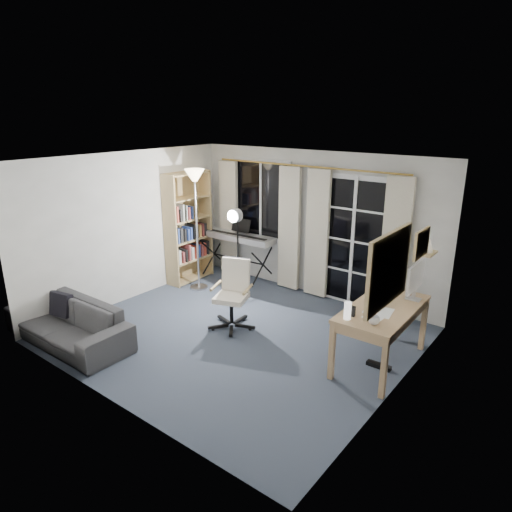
{
  "coord_description": "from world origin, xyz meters",
  "views": [
    {
      "loc": [
        3.74,
        -4.38,
        3.0
      ],
      "look_at": [
        0.07,
        0.35,
        1.08
      ],
      "focal_mm": 32.0,
      "sensor_mm": 36.0,
      "label": 1
    }
  ],
  "objects": [
    {
      "name": "wall_shelf",
      "position": [
        2.16,
        1.05,
        1.41
      ],
      "size": [
        0.16,
        0.3,
        0.18
      ],
      "color": "tan",
      "rests_on": "floor"
    },
    {
      "name": "window",
      "position": [
        -1.05,
        1.97,
        1.5
      ],
      "size": [
        1.2,
        0.08,
        1.4
      ],
      "color": "white",
      "rests_on": "floor"
    },
    {
      "name": "office_chair",
      "position": [
        -0.24,
        0.23,
        0.58
      ],
      "size": [
        0.68,
        0.66,
        0.99
      ],
      "rotation": [
        0.0,
        0.0,
        0.36
      ],
      "color": "black",
      "rests_on": "floor"
    },
    {
      "name": "monitor",
      "position": [
        2.08,
        0.95,
        1.04
      ],
      "size": [
        0.18,
        0.54,
        0.47
      ],
      "rotation": [
        0.0,
        0.0,
        0.02
      ],
      "color": "silver",
      "rests_on": "desk"
    },
    {
      "name": "curtains",
      "position": [
        -0.14,
        1.88,
        1.09
      ],
      "size": [
        3.6,
        0.07,
        2.13
      ],
      "color": "gold",
      "rests_on": "floor"
    },
    {
      "name": "wall_mirror",
      "position": [
        2.22,
        -0.35,
        1.55
      ],
      "size": [
        0.04,
        0.94,
        0.74
      ],
      "color": "tan",
      "rests_on": "floor"
    },
    {
      "name": "mug",
      "position": [
        1.98,
        0.0,
        0.82
      ],
      "size": [
        0.13,
        0.1,
        0.12
      ],
      "primitive_type": "imported",
      "rotation": [
        0.0,
        0.0,
        0.02
      ],
      "color": "silver",
      "rests_on": "desk"
    },
    {
      "name": "desk",
      "position": [
        1.88,
        0.5,
        0.66
      ],
      "size": [
        0.73,
        1.42,
        0.76
      ],
      "rotation": [
        0.0,
        0.0,
        0.02
      ],
      "color": "tan",
      "rests_on": "floor"
    },
    {
      "name": "bookshelf",
      "position": [
        -2.12,
        1.14,
        0.94
      ],
      "size": [
        0.34,
        0.93,
        1.98
      ],
      "rotation": [
        0.0,
        0.0,
        0.03
      ],
      "color": "tan",
      "rests_on": "floor"
    },
    {
      "name": "framed_print",
      "position": [
        2.23,
        0.55,
        1.6
      ],
      "size": [
        0.03,
        0.42,
        0.32
      ],
      "color": "tan",
      "rests_on": "floor"
    },
    {
      "name": "desk_clutter",
      "position": [
        1.82,
        0.27,
        0.59
      ],
      "size": [
        0.44,
        0.86,
        0.96
      ],
      "rotation": [
        0.0,
        0.0,
        0.02
      ],
      "color": "white",
      "rests_on": "desk"
    },
    {
      "name": "studio_light",
      "position": [
        -0.71,
        0.85,
        1.28
      ],
      "size": [
        0.28,
        0.32,
        1.59
      ],
      "rotation": [
        0.0,
        0.0,
        -0.0
      ],
      "color": "black",
      "rests_on": "floor"
    },
    {
      "name": "torchiere_lamp",
      "position": [
        -1.64,
        0.93,
        1.68
      ],
      "size": [
        0.4,
        0.4,
        2.09
      ],
      "rotation": [
        0.0,
        0.0,
        0.24
      ],
      "color": "#B2B2B7",
      "rests_on": "floor"
    },
    {
      "name": "floor",
      "position": [
        0.0,
        0.0,
        -0.01
      ],
      "size": [
        4.5,
        4.0,
        0.02
      ],
      "primitive_type": "cube",
      "color": "#353F4D",
      "rests_on": "ground"
    },
    {
      "name": "sofa",
      "position": [
        -1.65,
        -1.55,
        0.38
      ],
      "size": [
        1.94,
        0.6,
        0.75
      ],
      "rotation": [
        0.0,
        0.0,
        0.02
      ],
      "color": "#2F2F31",
      "rests_on": "floor"
    },
    {
      "name": "french_door",
      "position": [
        0.75,
        1.97,
        1.03
      ],
      "size": [
        1.32,
        0.09,
        2.11
      ],
      "color": "white",
      "rests_on": "floor"
    },
    {
      "name": "keyboard_piano",
      "position": [
        -1.39,
        1.7,
        0.8
      ],
      "size": [
        1.47,
        0.76,
        1.05
      ],
      "rotation": [
        0.0,
        0.0,
        0.05
      ],
      "color": "black",
      "rests_on": "floor"
    }
  ]
}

